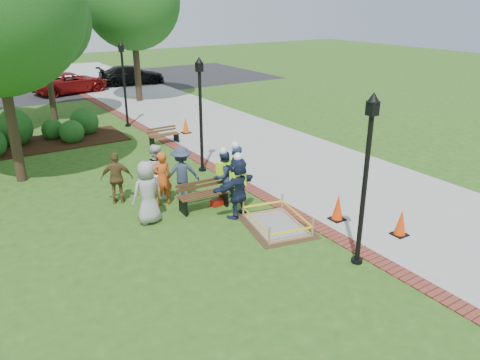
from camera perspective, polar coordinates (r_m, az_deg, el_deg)
ground at (r=13.47m, az=1.01°, el=-5.94°), size 100.00×100.00×0.00m
sidewalk at (r=23.92m, az=-2.48°, el=6.31°), size 6.00×60.00×0.02m
brick_edging at (r=22.50m, az=-9.64°, el=5.08°), size 0.50×60.00×0.03m
mulch_bed at (r=23.06m, az=-22.56°, el=4.15°), size 7.00×3.00×0.05m
parking_lot at (r=38.02m, az=-22.78°, el=10.28°), size 36.00×12.00×0.01m
wet_concrete_pad at (r=13.55m, az=4.45°, el=-4.73°), size 2.14×2.60×0.55m
bench_near at (r=14.63m, az=-4.48°, el=-2.51°), size 1.63×0.62×0.87m
bench_far at (r=21.51m, az=-9.23°, el=4.98°), size 1.39×0.49×0.75m
cone_front at (r=13.66m, az=19.02°, el=-5.00°), size 0.40×0.40×0.79m
cone_back at (r=14.09m, az=11.84°, el=-3.36°), size 0.42×0.42×0.82m
cone_far at (r=23.08m, az=-6.64°, el=6.62°), size 0.41×0.41×0.81m
toolbox at (r=14.90m, az=-2.76°, el=-2.74°), size 0.46×0.30×0.21m
lamp_near at (r=11.18m, az=15.14°, el=1.31°), size 0.28×0.28×4.26m
lamp_mid at (r=17.31m, az=-4.84°, el=8.90°), size 0.28×0.28×4.26m
lamp_far at (r=24.54m, az=-14.00°, el=12.00°), size 0.28×0.28×4.26m
tree_back at (r=26.86m, az=-23.13°, el=17.43°), size 4.98×4.98×7.62m
tree_right at (r=30.70m, az=-13.04°, el=20.46°), size 5.77×5.77×8.92m
shrub_b at (r=23.53m, az=-25.77°, el=3.92°), size 1.80×1.80×1.80m
shrub_c at (r=22.92m, az=-19.67°, el=4.39°), size 1.10×1.10×1.10m
shrub_d at (r=24.16m, az=-18.31°, el=5.38°), size 1.36×1.36×1.36m
shrub_e at (r=23.80m, az=-21.73°, el=4.71°), size 1.00×1.00×1.00m
casual_person_a at (r=13.72m, az=-11.22°, el=-1.51°), size 0.63×0.43×1.88m
casual_person_b at (r=14.87m, az=-9.50°, el=0.15°), size 0.58×0.40×1.75m
casual_person_c at (r=15.41m, az=-10.25°, el=1.02°), size 0.69×0.66×1.83m
casual_person_d at (r=15.32m, az=-14.78°, el=0.22°), size 0.64×0.54×1.69m
casual_person_e at (r=15.21m, az=-7.12°, el=0.82°), size 0.65×0.52×1.78m
hivis_worker_a at (r=13.84m, az=-0.26°, el=-0.67°), size 0.68×0.54×2.01m
hivis_worker_b at (r=14.98m, az=-0.58°, el=1.03°), size 0.70×0.65×1.98m
hivis_worker_c at (r=14.97m, az=-2.01°, el=0.69°), size 0.60×0.47×1.81m
parked_car_c at (r=35.41m, az=-19.82°, el=9.97°), size 3.05×5.10×1.55m
parked_car_d at (r=37.69m, az=-13.01°, el=11.27°), size 2.65×5.02×1.57m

